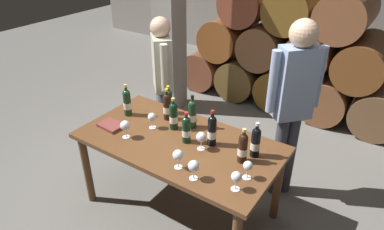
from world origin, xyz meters
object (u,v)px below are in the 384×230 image
wine_bottle_0 (243,148)px  wine_glass_3 (248,167)px  wine_glass_6 (201,137)px  dining_table (179,149)px  wine_bottle_3 (127,102)px  wine_glass_5 (152,118)px  wine_bottle_4 (167,106)px  wine_glass_4 (194,166)px  taster_seated_left (162,75)px  wine_bottle_2 (169,101)px  tasting_notebook (111,125)px  wine_bottle_1 (212,130)px  sommelier_presenting (293,97)px  wine_bottle_7 (174,116)px  wine_glass_2 (125,126)px  wine_bottle_6 (186,129)px  wine_bottle_8 (256,142)px  wine_bottle_5 (192,114)px  wine_glass_1 (178,156)px  wine_glass_0 (236,177)px

wine_bottle_0 → wine_glass_3: 0.20m
wine_glass_6 → dining_table: bearing=-179.5°
wine_bottle_3 → wine_glass_5: 0.35m
wine_bottle_4 → wine_glass_4: size_ratio=1.97×
wine_glass_6 → taster_seated_left: bearing=143.1°
wine_bottle_2 → wine_bottle_4: size_ratio=0.92×
tasting_notebook → dining_table: bearing=18.1°
wine_bottle_1 → tasting_notebook: size_ratio=1.45×
wine_bottle_2 → sommelier_presenting: 1.13m
wine_bottle_2 → wine_bottle_3: size_ratio=0.90×
wine_bottle_7 → wine_glass_2: wine_bottle_7 is taller
dining_table → wine_glass_5: bearing=174.0°
wine_bottle_6 → tasting_notebook: wine_bottle_6 is taller
wine_glass_6 → sommelier_presenting: size_ratio=0.09×
wine_bottle_1 → wine_bottle_8: size_ratio=1.07×
wine_bottle_0 → wine_glass_4: bearing=-116.8°
wine_glass_4 → tasting_notebook: wine_glass_4 is taller
wine_bottle_2 → wine_bottle_4: bearing=-59.2°
wine_glass_5 → tasting_notebook: wine_glass_5 is taller
wine_glass_3 → tasting_notebook: 1.32m
wine_bottle_6 → wine_bottle_3: bearing=174.9°
wine_bottle_5 → wine_glass_3: 0.80m
wine_bottle_6 → wine_bottle_8: (0.55, 0.14, 0.01)m
wine_bottle_8 → wine_glass_5: bearing=-172.2°
wine_bottle_8 → wine_glass_1: 0.61m
wine_bottle_2 → tasting_notebook: wine_bottle_2 is taller
wine_bottle_0 → wine_glass_0: wine_bottle_0 is taller
dining_table → taster_seated_left: 1.06m
dining_table → wine_glass_5: wine_glass_5 is taller
wine_bottle_1 → tasting_notebook: 0.93m
wine_glass_5 → sommelier_presenting: size_ratio=0.09×
wine_bottle_4 → sommelier_presenting: bearing=27.9°
wine_bottle_3 → wine_glass_2: (0.25, -0.30, -0.02)m
wine_glass_5 → wine_bottle_2: bearing=98.5°
dining_table → wine_bottle_6: size_ratio=6.17×
wine_glass_5 → taster_seated_left: bearing=121.6°
taster_seated_left → dining_table: bearing=-44.5°
wine_bottle_8 → tasting_notebook: bearing=-165.7°
wine_glass_4 → wine_glass_1: bearing=165.9°
wine_glass_1 → wine_bottle_6: bearing=114.8°
wine_bottle_4 → tasting_notebook: (-0.33, -0.39, -0.12)m
wine_glass_0 → wine_glass_6: (-0.45, 0.27, 0.01)m
dining_table → wine_bottle_8: bearing=14.4°
wine_bottle_1 → wine_glass_2: (-0.66, -0.31, -0.02)m
wine_bottle_4 → wine_bottle_8: bearing=-4.7°
wine_glass_6 → tasting_notebook: bearing=-169.3°
wine_glass_6 → wine_bottle_6: bearing=172.4°
wine_glass_0 → wine_glass_4: 0.31m
wine_glass_2 → tasting_notebook: 0.26m
wine_glass_3 → wine_bottle_6: bearing=167.4°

